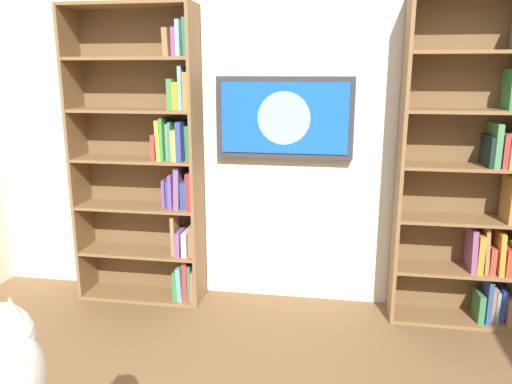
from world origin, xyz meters
The scene contains 4 objects.
wall_back centered at (0.00, -2.23, 1.35)m, with size 4.52×0.06×2.70m, color silver.
bookshelf_left centered at (-1.15, -2.06, 0.99)m, with size 0.81×0.28×2.02m.
bookshelf_right centered at (0.96, -2.06, 0.97)m, with size 0.86×0.28×1.98m.
wall_mounted_tv centered at (0.07, -2.15, 1.28)m, with size 0.89×0.07×0.52m.
Camera 1 is at (-0.28, 1.09, 1.57)m, focal length 34.96 mm.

